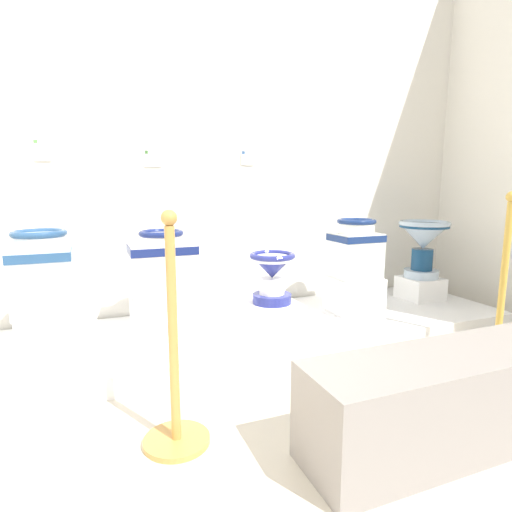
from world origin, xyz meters
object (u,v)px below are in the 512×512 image
plinth_block_rightmost (420,288)px  antique_toilet_broad_patterned (162,263)px  plinth_block_pale_glazed (47,332)px  antique_toilet_rightmost (423,239)px  antique_toilet_pale_glazed (42,270)px  plinth_block_squat_floral (272,311)px  antique_toilet_squat_floral (272,272)px  info_placard_first (42,149)px  plinth_block_broad_patterned (164,315)px  info_placard_second (152,158)px  info_placard_third (248,157)px  museum_bench (445,400)px  stanchion_post_near_right (500,316)px  stanchion_post_near_left (175,384)px  antique_toilet_leftmost (355,247)px  plinth_block_leftmost (354,294)px

plinth_block_rightmost → antique_toilet_broad_patterned: bearing=-178.5°
plinth_block_pale_glazed → antique_toilet_rightmost: 2.87m
plinth_block_pale_glazed → antique_toilet_rightmost: antique_toilet_rightmost is taller
antique_toilet_pale_glazed → plinth_block_rightmost: (2.84, 0.09, -0.38)m
plinth_block_pale_glazed → plinth_block_squat_floral: plinth_block_pale_glazed is taller
plinth_block_squat_floral → antique_toilet_squat_floral: 0.29m
plinth_block_rightmost → info_placard_first: bearing=171.3°
antique_toilet_squat_floral → plinth_block_rightmost: bearing=2.1°
plinth_block_broad_patterned → info_placard_second: size_ratio=3.13×
plinth_block_rightmost → info_placard_third: bearing=162.7°
antique_toilet_squat_floral → museum_bench: (0.13, -1.45, -0.27)m
info_placard_first → info_placard_third: bearing=-0.0°
antique_toilet_broad_patterned → stanchion_post_near_right: (1.87, -0.91, -0.30)m
info_placard_first → stanchion_post_near_left: bearing=-70.2°
antique_toilet_pale_glazed → antique_toilet_squat_floral: size_ratio=1.32×
info_placard_third → stanchion_post_near_right: size_ratio=0.11×
plinth_block_pale_glazed → info_placard_third: bearing=19.9°
plinth_block_pale_glazed → plinth_block_broad_patterned: plinth_block_broad_patterned is taller
plinth_block_broad_patterned → stanchion_post_near_left: stanchion_post_near_left is taller
stanchion_post_near_right → museum_bench: size_ratio=0.84×
plinth_block_squat_floral → stanchion_post_near_right: stanchion_post_near_right is taller
antique_toilet_broad_patterned → antique_toilet_rightmost: antique_toilet_broad_patterned is taller
antique_toilet_broad_patterned → stanchion_post_near_right: size_ratio=0.40×
plinth_block_broad_patterned → antique_toilet_broad_patterned: size_ratio=0.96×
antique_toilet_broad_patterned → plinth_block_rightmost: (2.16, 0.06, -0.38)m
plinth_block_rightmost → museum_bench: size_ratio=0.25×
antique_toilet_pale_glazed → info_placard_first: (0.00, 0.52, 0.71)m
info_placard_second → stanchion_post_near_left: 1.82m
antique_toilet_leftmost → antique_toilet_rightmost: 0.74m
info_placard_first → stanchion_post_near_left: size_ratio=0.16×
plinth_block_pale_glazed → antique_toilet_squat_floral: bearing=1.4°
antique_toilet_broad_patterned → plinth_block_leftmost: bearing=-1.2°
museum_bench → info_placard_second: bearing=113.9°
antique_toilet_broad_patterned → info_placard_third: bearing=32.9°
antique_toilet_broad_patterned → plinth_block_rightmost: size_ratio=1.35×
plinth_block_pale_glazed → plinth_block_squat_floral: (1.44, 0.03, -0.05)m
plinth_block_rightmost → plinth_block_squat_floral: bearing=-177.9°
plinth_block_pale_glazed → museum_bench: size_ratio=0.26×
info_placard_second → stanchion_post_near_right: bearing=-37.5°
info_placard_third → plinth_block_leftmost: bearing=-38.3°
plinth_block_pale_glazed → antique_toilet_squat_floral: antique_toilet_squat_floral is taller
antique_toilet_rightmost → stanchion_post_near_right: stanchion_post_near_right is taller
antique_toilet_broad_patterned → antique_toilet_squat_floral: antique_toilet_broad_patterned is taller
plinth_block_squat_floral → antique_toilet_squat_floral: antique_toilet_squat_floral is taller
antique_toilet_broad_patterned → info_placard_second: 0.84m
stanchion_post_near_right → antique_toilet_leftmost: bearing=116.5°
plinth_block_pale_glazed → info_placard_second: bearing=36.3°
plinth_block_pale_glazed → plinth_block_rightmost: bearing=1.7°
antique_toilet_squat_floral → info_placard_third: bearing=89.8°
info_placard_second → antique_toilet_broad_patterned: bearing=-93.9°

